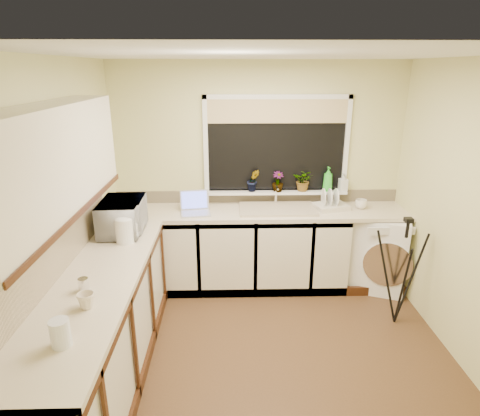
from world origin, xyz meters
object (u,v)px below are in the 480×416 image
at_px(glass_jug, 60,333).
at_px(plant_b, 253,180).
at_px(laptop, 195,207).
at_px(kettle, 125,231).
at_px(washing_machine, 378,250).
at_px(soap_bottle_green, 328,179).
at_px(plant_c, 278,182).
at_px(plant_d, 304,180).
at_px(dish_rack, 331,206).
at_px(microwave, 123,216).
at_px(cup_back, 361,204).
at_px(soap_bottle_clear, 343,182).
at_px(tripod, 401,272).
at_px(cup_left, 86,301).
at_px(steel_jar, 83,285).

xyz_separation_m(glass_jug, plant_b, (1.20, 2.47, 0.20)).
distance_m(laptop, glass_jug, 2.27).
xyz_separation_m(kettle, glass_jug, (-0.01, -1.43, -0.03)).
bearing_deg(washing_machine, soap_bottle_green, 175.91).
xyz_separation_m(plant_c, soap_bottle_green, (0.56, 0.01, 0.02)).
bearing_deg(plant_b, plant_d, 0.08).
height_order(washing_machine, dish_rack, dish_rack).
distance_m(washing_machine, microwave, 2.78).
bearing_deg(cup_back, soap_bottle_clear, 128.60).
height_order(dish_rack, cup_back, cup_back).
distance_m(kettle, tripod, 2.58).
xyz_separation_m(washing_machine, cup_left, (-2.58, -1.83, 0.53)).
xyz_separation_m(tripod, plant_b, (-1.34, 1.00, 0.63)).
bearing_deg(glass_jug, microwave, 92.16).
bearing_deg(tripod, steel_jar, -179.59).
distance_m(kettle, soap_bottle_clear, 2.44).
relative_size(tripod, cup_left, 9.77).
distance_m(glass_jug, cup_back, 3.29).
xyz_separation_m(plant_b, plant_d, (0.57, 0.00, -0.00)).
height_order(laptop, cup_back, laptop).
distance_m(tripod, cup_left, 2.79).
xyz_separation_m(microwave, plant_c, (1.54, 0.78, 0.11)).
bearing_deg(steel_jar, kettle, 84.17).
bearing_deg(soap_bottle_green, soap_bottle_clear, 2.93).
xyz_separation_m(dish_rack, plant_c, (-0.57, 0.18, 0.24)).
distance_m(microwave, cup_back, 2.51).
bearing_deg(washing_machine, microwave, -147.66).
bearing_deg(soap_bottle_clear, microwave, -160.71).
bearing_deg(cup_left, plant_c, 54.90).
distance_m(tripod, microwave, 2.67).
relative_size(kettle, soap_bottle_green, 0.78).
bearing_deg(microwave, plant_d, -68.22).
xyz_separation_m(steel_jar, plant_d, (1.84, 1.88, 0.22)).
bearing_deg(laptop, steel_jar, -119.54).
relative_size(soap_bottle_clear, cup_left, 1.79).
relative_size(plant_c, soap_bottle_green, 0.83).
xyz_separation_m(glass_jug, plant_c, (1.48, 2.46, 0.18)).
bearing_deg(tripod, glass_jug, -168.19).
bearing_deg(microwave, soap_bottle_clear, -72.38).
bearing_deg(plant_c, microwave, -153.15).
relative_size(washing_machine, plant_d, 3.46).
bearing_deg(plant_d, laptop, -167.16).
xyz_separation_m(laptop, cup_back, (1.81, 0.08, -0.01)).
distance_m(dish_rack, soap_bottle_green, 0.32).
bearing_deg(plant_c, kettle, -145.00).
bearing_deg(washing_machine, steel_jar, -127.64).
relative_size(dish_rack, microwave, 0.63).
bearing_deg(tripod, cup_back, 83.76).
bearing_deg(plant_d, cup_left, -129.93).
bearing_deg(laptop, soap_bottle_green, 2.52).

